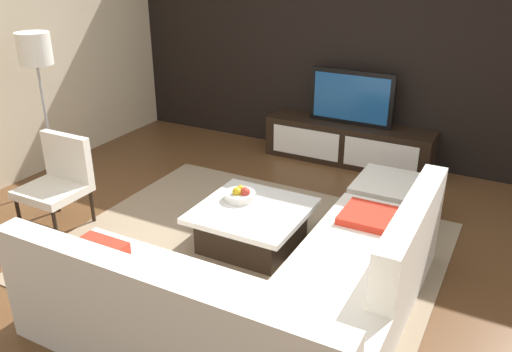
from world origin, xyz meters
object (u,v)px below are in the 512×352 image
at_px(television, 351,98).
at_px(fruit_bowl, 240,195).
at_px(coffee_table, 252,226).
at_px(ottoman, 391,200).
at_px(floor_lamp, 36,58).
at_px(accent_chair_near, 59,177).
at_px(media_console, 348,143).
at_px(sectional_couch, 265,296).

distance_m(television, fruit_bowl, 2.25).
xyz_separation_m(coffee_table, ottoman, (0.96, 1.09, -0.00)).
xyz_separation_m(television, coffee_table, (-0.10, -2.30, -0.63)).
relative_size(television, ottoman, 1.46).
distance_m(floor_lamp, ottoman, 3.83).
distance_m(accent_chair_near, fruit_bowl, 1.75).
bearing_deg(television, media_console, -90.00).
relative_size(sectional_couch, accent_chair_near, 2.76).
xyz_separation_m(coffee_table, fruit_bowl, (-0.18, 0.10, 0.23)).
relative_size(accent_chair_near, fruit_bowl, 3.11).
xyz_separation_m(television, sectional_couch, (0.52, -3.26, -0.53)).
xyz_separation_m(media_console, fruit_bowl, (-0.28, -2.20, 0.18)).
bearing_deg(fruit_bowl, floor_lamp, -178.92).
distance_m(media_console, floor_lamp, 3.64).
bearing_deg(coffee_table, accent_chair_near, -165.52).
bearing_deg(fruit_bowl, media_console, 82.84).
bearing_deg(fruit_bowl, television, 82.84).
relative_size(coffee_table, accent_chair_near, 1.08).
bearing_deg(ottoman, media_console, 125.58).
height_order(media_console, ottoman, media_console).
distance_m(coffee_table, floor_lamp, 2.81).
relative_size(floor_lamp, fruit_bowl, 6.08).
distance_m(television, coffee_table, 2.38).
bearing_deg(ottoman, television, 125.57).
relative_size(television, coffee_table, 1.09).
bearing_deg(sectional_couch, ottoman, 80.51).
xyz_separation_m(media_console, television, (-0.00, 0.00, 0.58)).
height_order(accent_chair_near, ottoman, accent_chair_near).
xyz_separation_m(floor_lamp, fruit_bowl, (2.34, 0.04, -1.02)).
distance_m(television, sectional_couch, 3.34).
distance_m(coffee_table, ottoman, 1.45).
xyz_separation_m(accent_chair_near, fruit_bowl, (1.65, 0.57, -0.06)).
bearing_deg(television, accent_chair_near, -124.83).
distance_m(floor_lamp, fruit_bowl, 2.55).
height_order(television, floor_lamp, floor_lamp).
height_order(media_console, fruit_bowl, fruit_bowl).
distance_m(sectional_couch, accent_chair_near, 2.50).
height_order(ottoman, fruit_bowl, fruit_bowl).
bearing_deg(fruit_bowl, coffee_table, -29.28).
relative_size(sectional_couch, fruit_bowl, 8.57).
relative_size(media_console, ottoman, 2.92).
bearing_deg(sectional_couch, coffee_table, 122.91).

